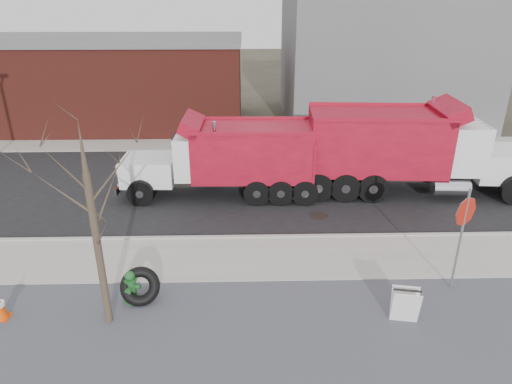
{
  "coord_description": "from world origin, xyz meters",
  "views": [
    {
      "loc": [
        0.28,
        -11.97,
        7.6
      ],
      "look_at": [
        0.63,
        2.29,
        1.4
      ],
      "focal_mm": 32.0,
      "sensor_mm": 36.0,
      "label": 1
    }
  ],
  "objects_px": {
    "dump_truck_red_a": "(407,147)",
    "dump_truck_red_b": "(228,156)",
    "sandwich_board": "(405,305)",
    "fire_hydrant": "(131,288)",
    "stop_sign": "(463,223)",
    "truck_tire": "(140,286)"
  },
  "relations": [
    {
      "from": "stop_sign",
      "to": "sandwich_board",
      "type": "xyz_separation_m",
      "value": [
        -1.8,
        -1.39,
        -1.56
      ]
    },
    {
      "from": "truck_tire",
      "to": "fire_hydrant",
      "type": "bearing_deg",
      "value": -178.48
    },
    {
      "from": "fire_hydrant",
      "to": "dump_truck_red_a",
      "type": "relative_size",
      "value": 0.1
    },
    {
      "from": "dump_truck_red_a",
      "to": "stop_sign",
      "type": "bearing_deg",
      "value": -93.01
    },
    {
      "from": "fire_hydrant",
      "to": "dump_truck_red_b",
      "type": "relative_size",
      "value": 0.12
    },
    {
      "from": "truck_tire",
      "to": "stop_sign",
      "type": "distance_m",
      "value": 8.73
    },
    {
      "from": "sandwich_board",
      "to": "dump_truck_red_b",
      "type": "relative_size",
      "value": 0.12
    },
    {
      "from": "sandwich_board",
      "to": "dump_truck_red_a",
      "type": "relative_size",
      "value": 0.1
    },
    {
      "from": "dump_truck_red_b",
      "to": "dump_truck_red_a",
      "type": "bearing_deg",
      "value": -177.12
    },
    {
      "from": "truck_tire",
      "to": "dump_truck_red_b",
      "type": "relative_size",
      "value": 0.15
    },
    {
      "from": "sandwich_board",
      "to": "dump_truck_red_b",
      "type": "bearing_deg",
      "value": 130.25
    },
    {
      "from": "dump_truck_red_b",
      "to": "sandwich_board",
      "type": "bearing_deg",
      "value": 121.1
    },
    {
      "from": "fire_hydrant",
      "to": "dump_truck_red_a",
      "type": "distance_m",
      "value": 12.12
    },
    {
      "from": "truck_tire",
      "to": "dump_truck_red_b",
      "type": "distance_m",
      "value": 7.42
    },
    {
      "from": "sandwich_board",
      "to": "dump_truck_red_a",
      "type": "distance_m",
      "value": 8.77
    },
    {
      "from": "fire_hydrant",
      "to": "sandwich_board",
      "type": "height_order",
      "value": "sandwich_board"
    },
    {
      "from": "truck_tire",
      "to": "stop_sign",
      "type": "xyz_separation_m",
      "value": [
        8.58,
        0.36,
        1.6
      ]
    },
    {
      "from": "stop_sign",
      "to": "fire_hydrant",
      "type": "bearing_deg",
      "value": 174.03
    },
    {
      "from": "sandwich_board",
      "to": "fire_hydrant",
      "type": "bearing_deg",
      "value": -178.04
    },
    {
      "from": "dump_truck_red_a",
      "to": "dump_truck_red_b",
      "type": "height_order",
      "value": "dump_truck_red_a"
    },
    {
      "from": "fire_hydrant",
      "to": "sandwich_board",
      "type": "xyz_separation_m",
      "value": [
        7.02,
        -1.02,
        0.07
      ]
    },
    {
      "from": "sandwich_board",
      "to": "truck_tire",
      "type": "bearing_deg",
      "value": -178.39
    }
  ]
}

